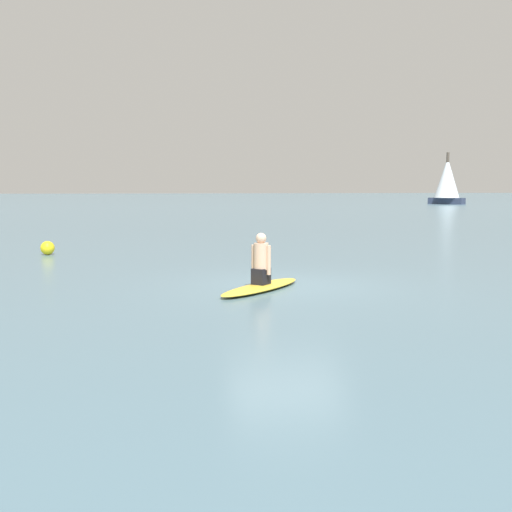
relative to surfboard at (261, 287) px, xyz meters
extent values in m
plane|color=slate|center=(0.47, -0.66, -0.06)|extent=(400.00, 400.00, 0.00)
ellipsoid|color=gold|center=(0.00, 0.00, 0.00)|extent=(2.51, 2.31, 0.12)
cube|color=black|center=(0.00, 0.00, 0.23)|extent=(0.45, 0.44, 0.33)
cylinder|color=#D6AD8E|center=(0.00, 0.00, 0.64)|extent=(0.43, 0.43, 0.54)
sphere|color=#D6AD8E|center=(0.00, 0.00, 1.01)|extent=(0.22, 0.22, 0.22)
cylinder|color=#D6AD8E|center=(0.12, 0.14, 0.57)|extent=(0.12, 0.12, 0.60)
cylinder|color=#D6AD8E|center=(-0.12, -0.14, 0.57)|extent=(0.12, 0.12, 0.60)
cube|color=#2D3851|center=(60.81, -34.16, 0.33)|extent=(4.22, 3.80, 0.79)
cylinder|color=#4C4238|center=(60.81, -34.16, 3.52)|extent=(0.35, 0.35, 5.58)
cone|color=white|center=(60.81, -34.16, 3.18)|extent=(4.32, 4.32, 4.91)
sphere|color=yellow|center=(7.75, 5.43, 0.16)|extent=(0.43, 0.43, 0.43)
camera|label=1|loc=(-12.61, 2.22, 2.05)|focal=44.08mm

